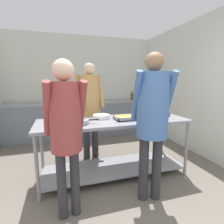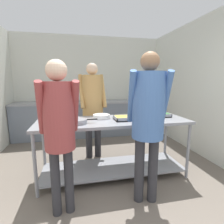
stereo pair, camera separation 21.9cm
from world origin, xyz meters
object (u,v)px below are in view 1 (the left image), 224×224
guest_serving_right (152,113)px  water_bottle (132,96)px  serving_tray_roast (129,118)px  guest_serving_left (66,123)px  cook_behind_counter (90,101)px  serving_tray_vegetables (152,114)px  plate_stack (101,117)px  broccoli_bowl (54,118)px  sauce_pan (80,122)px

guest_serving_right → water_bottle: (0.97, 2.81, -0.06)m
serving_tray_roast → guest_serving_left: (-0.95, -0.64, 0.13)m
cook_behind_counter → water_bottle: bearing=44.2°
guest_serving_right → serving_tray_vegetables: bearing=59.6°
plate_stack → broccoli_bowl: bearing=173.0°
plate_stack → cook_behind_counter: 0.62m
broccoli_bowl → cook_behind_counter: cook_behind_counter is taller
plate_stack → guest_serving_left: guest_serving_left is taller
cook_behind_counter → plate_stack: bearing=-83.1°
broccoli_bowl → plate_stack: 0.70m
serving_tray_roast → guest_serving_left: 1.15m
plate_stack → water_bottle: size_ratio=1.03×
guest_serving_right → cook_behind_counter: size_ratio=1.00×
sauce_pan → serving_tray_vegetables: (1.23, 0.24, -0.01)m
serving_tray_roast → serving_tray_vegetables: 0.51m
serving_tray_roast → serving_tray_vegetables: bearing=17.4°
guest_serving_left → cook_behind_counter: 1.48m
cook_behind_counter → water_bottle: (1.45, 1.41, -0.06)m
cook_behind_counter → serving_tray_roast: bearing=-59.1°
guest_serving_right → plate_stack: bearing=116.6°
plate_stack → guest_serving_left: 1.00m
sauce_pan → plate_stack: 0.45m
broccoli_bowl → guest_serving_left: size_ratio=0.12×
serving_tray_vegetables → guest_serving_right: guest_serving_right is taller
guest_serving_right → sauce_pan: bearing=144.6°
plate_stack → serving_tray_roast: plate_stack is taller
sauce_pan → plate_stack: same height
guest_serving_left → serving_tray_roast: bearing=33.8°
sauce_pan → guest_serving_right: guest_serving_right is taller
plate_stack → guest_serving_right: size_ratio=0.15×
serving_tray_roast → water_bottle: bearing=65.5°
serving_tray_vegetables → cook_behind_counter: bearing=146.9°
serving_tray_roast → water_bottle: water_bottle is taller
broccoli_bowl → serving_tray_roast: (1.08, -0.26, -0.01)m
sauce_pan → guest_serving_right: (0.77, -0.55, 0.18)m
broccoli_bowl → sauce_pan: broccoli_bowl is taller
serving_tray_roast → water_bottle: (0.99, 2.17, 0.13)m
broccoli_bowl → guest_serving_right: 1.43m
sauce_pan → guest_serving_right: size_ratio=0.22×
broccoli_bowl → guest_serving_left: 0.92m
guest_serving_left → sauce_pan: bearing=69.7°
water_bottle → serving_tray_roast: bearing=-114.5°
guest_serving_right → broccoli_bowl: bearing=140.6°
serving_tray_vegetables → guest_serving_right: size_ratio=0.27×
serving_tray_roast → guest_serving_right: size_ratio=0.24×
serving_tray_vegetables → guest_serving_left: guest_serving_left is taller
guest_serving_right → cook_behind_counter: bearing=108.9°
broccoli_bowl → sauce_pan: 0.48m
sauce_pan → water_bottle: size_ratio=1.45×
serving_tray_vegetables → water_bottle: size_ratio=1.77×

